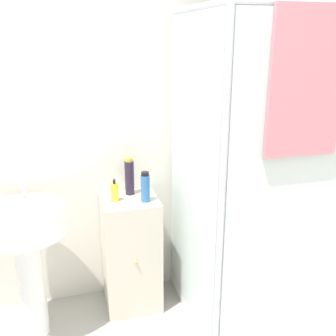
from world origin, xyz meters
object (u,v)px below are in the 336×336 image
(sink, at_px, (26,242))
(shampoo_bottle_blue, at_px, (145,187))
(shampoo_bottle_tall_black, at_px, (129,177))
(soap_dispenser, at_px, (115,192))

(sink, distance_m, shampoo_bottle_blue, 0.81)
(sink, distance_m, shampoo_bottle_tall_black, 0.78)
(soap_dispenser, bearing_deg, shampoo_bottle_blue, -16.06)
(sink, xyz_separation_m, shampoo_bottle_tall_black, (0.69, 0.23, 0.28))
(soap_dispenser, bearing_deg, sink, -167.09)
(sink, distance_m, soap_dispenser, 0.62)
(soap_dispenser, xyz_separation_m, shampoo_bottle_tall_black, (0.12, 0.10, 0.06))
(sink, relative_size, shampoo_bottle_tall_black, 3.89)
(shampoo_bottle_tall_black, distance_m, shampoo_bottle_blue, 0.18)
(soap_dispenser, height_order, shampoo_bottle_blue, shampoo_bottle_blue)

